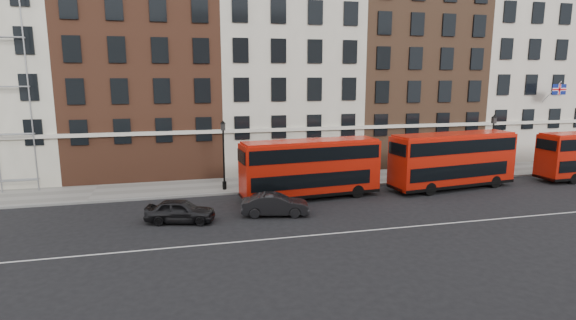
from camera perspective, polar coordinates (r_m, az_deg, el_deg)
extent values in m
plane|color=black|center=(28.19, 8.04, -7.57)|extent=(120.00, 120.00, 0.00)
cube|color=gray|center=(37.73, 2.06, -2.70)|extent=(80.00, 5.00, 0.15)
cube|color=gray|center=(35.40, 3.18, -3.59)|extent=(80.00, 0.30, 0.16)
cube|color=white|center=(26.44, 9.68, -8.84)|extent=(70.00, 0.12, 0.01)
cube|color=brown|center=(42.90, -17.97, 13.10)|extent=(12.80, 10.00, 22.00)
cube|color=#ADAA99|center=(43.98, -0.63, 11.57)|extent=(12.80, 10.00, 19.00)
cube|color=brown|center=(48.61, 14.56, 12.33)|extent=(12.80, 10.00, 21.00)
cube|color=#B7AE9E|center=(55.82, 26.37, 10.80)|extent=(12.80, 10.00, 20.00)
cube|color=#BA1809|center=(32.36, 2.87, -1.02)|extent=(10.26, 3.30, 3.79)
cube|color=black|center=(32.77, 2.84, -4.07)|extent=(10.26, 3.33, 0.23)
cube|color=black|center=(32.39, 2.39, -2.18)|extent=(9.12, 3.27, 1.01)
cube|color=black|center=(32.15, 2.89, 1.03)|extent=(9.88, 3.34, 0.96)
cube|color=#BA1809|center=(32.03, 2.90, 2.39)|extent=(9.95, 3.08, 0.17)
cube|color=black|center=(34.71, 10.66, -1.65)|extent=(0.27, 2.11, 1.25)
cube|color=black|center=(34.51, 10.72, 0.02)|extent=(0.24, 1.82, 0.40)
cylinder|color=black|center=(33.17, 8.79, -3.96)|extent=(0.98, 0.35, 0.96)
cylinder|color=black|center=(35.02, 7.15, -3.14)|extent=(0.98, 0.35, 0.96)
cylinder|color=black|center=(30.83, -1.39, -4.95)|extent=(0.98, 0.35, 0.96)
cylinder|color=black|center=(32.82, -2.54, -4.00)|extent=(0.98, 0.35, 0.96)
cube|color=#BA1809|center=(37.39, 20.20, 0.02)|extent=(10.62, 3.80, 3.91)
cube|color=black|center=(37.75, 20.02, -2.72)|extent=(10.63, 3.84, 0.24)
cube|color=black|center=(37.32, 19.79, -1.02)|extent=(9.46, 3.73, 1.04)
cube|color=black|center=(37.20, 20.32, 1.85)|extent=(10.24, 3.83, 0.99)
cube|color=#BA1809|center=(37.10, 20.40, 3.06)|extent=(10.30, 3.57, 0.18)
cube|color=black|center=(41.16, 25.59, -0.54)|extent=(0.36, 2.17, 1.29)
cube|color=black|center=(40.99, 25.71, 0.91)|extent=(0.32, 1.87, 0.42)
cylinder|color=black|center=(39.28, 24.78, -2.52)|extent=(1.02, 0.40, 0.99)
cylinder|color=black|center=(40.79, 22.55, -1.90)|extent=(1.02, 0.40, 0.99)
cylinder|color=black|center=(35.03, 17.57, -3.52)|extent=(1.02, 0.40, 0.99)
cylinder|color=black|center=(36.72, 15.40, -2.77)|extent=(1.02, 0.40, 0.99)
cylinder|color=black|center=(43.75, 32.52, -2.00)|extent=(0.93, 0.30, 0.92)
cylinder|color=black|center=(45.09, 30.55, -1.48)|extent=(0.93, 0.30, 0.92)
imported|color=black|center=(28.12, -13.51, -6.29)|extent=(4.47, 2.70, 1.42)
imported|color=black|center=(28.68, -1.64, -5.68)|extent=(4.47, 2.32, 1.40)
cylinder|color=black|center=(34.60, -8.15, 0.01)|extent=(0.14, 0.14, 4.60)
cylinder|color=black|center=(35.02, -8.06, -3.21)|extent=(0.32, 0.32, 0.60)
cube|color=#262626|center=(34.23, -8.26, 4.21)|extent=(0.32, 0.32, 0.55)
cone|color=black|center=(34.19, -8.27, 4.79)|extent=(0.44, 0.44, 0.25)
cylinder|color=black|center=(43.12, 24.43, 1.25)|extent=(0.14, 0.14, 4.60)
cylinder|color=black|center=(43.46, 24.23, -1.36)|extent=(0.32, 0.32, 0.60)
cube|color=#262626|center=(42.83, 24.69, 4.61)|extent=(0.32, 0.32, 0.55)
cone|color=black|center=(42.80, 24.72, 5.08)|extent=(0.44, 0.44, 0.25)
cylinder|color=black|center=(48.68, 32.17, 0.33)|extent=(0.12, 0.12, 2.60)
cube|color=black|center=(48.36, 32.48, 2.17)|extent=(0.25, 0.30, 0.75)
sphere|color=red|center=(48.22, 32.65, 2.40)|extent=(0.14, 0.14, 0.14)
sphere|color=#0C9919|center=(48.27, 32.60, 1.88)|extent=(0.14, 0.14, 0.14)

